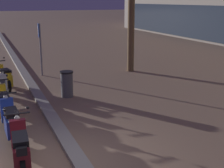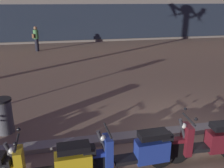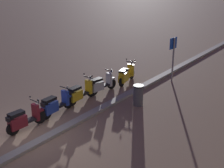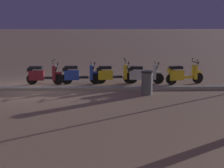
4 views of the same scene
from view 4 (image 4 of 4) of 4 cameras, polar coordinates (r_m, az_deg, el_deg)
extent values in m
plane|color=#93755B|center=(14.37, -13.87, -0.79)|extent=(200.00, 200.00, 0.00)
cube|color=gray|center=(14.09, -14.11, -0.79)|extent=(60.00, 0.36, 0.12)
cylinder|color=black|center=(15.61, 15.14, 1.06)|extent=(0.53, 0.20, 0.52)
cylinder|color=black|center=(15.01, 10.62, 0.86)|extent=(0.53, 0.20, 0.52)
cube|color=gold|center=(15.31, 13.10, 1.19)|extent=(0.64, 0.40, 0.08)
cube|color=gold|center=(15.07, 11.41, 1.56)|extent=(0.73, 0.45, 0.44)
cube|color=black|center=(15.01, 11.39, 2.90)|extent=(0.65, 0.42, 0.12)
cube|color=gold|center=(15.48, 14.61, 2.09)|extent=(0.21, 0.36, 0.66)
cube|color=gold|center=(15.56, 15.19, 2.11)|extent=(0.35, 0.22, 0.08)
cylinder|color=#333338|center=(15.49, 14.90, 2.65)|extent=(0.29, 0.13, 0.69)
cylinder|color=black|center=(15.41, 14.69, 3.82)|extent=(0.15, 0.56, 0.04)
sphere|color=white|center=(15.48, 14.99, 3.31)|extent=(0.12, 0.12, 0.12)
cube|color=gold|center=(14.90, 10.40, 2.50)|extent=(0.28, 0.25, 0.16)
sphere|color=black|center=(15.60, 14.23, 4.37)|extent=(0.07, 0.07, 0.07)
sphere|color=black|center=(15.18, 15.08, 4.15)|extent=(0.07, 0.07, 0.07)
cylinder|color=black|center=(15.11, 8.31, 1.01)|extent=(0.53, 0.16, 0.52)
cylinder|color=black|center=(15.09, 3.62, 1.09)|extent=(0.53, 0.16, 0.52)
cube|color=black|center=(15.08, 6.16, 1.27)|extent=(0.63, 0.35, 0.08)
cube|color=silver|center=(15.06, 4.47, 1.65)|extent=(0.71, 0.40, 0.42)
cube|color=black|center=(15.00, 4.41, 2.92)|extent=(0.63, 0.37, 0.12)
cube|color=silver|center=(15.05, 7.65, 2.11)|extent=(0.18, 0.35, 0.66)
cube|color=silver|center=(15.06, 8.34, 2.09)|extent=(0.34, 0.20, 0.08)
cylinder|color=#333338|center=(15.03, 7.97, 2.67)|extent=(0.29, 0.10, 0.69)
cylinder|color=black|center=(14.98, 7.70, 3.88)|extent=(0.11, 0.56, 0.04)
sphere|color=white|center=(15.01, 8.07, 3.34)|extent=(0.12, 0.12, 0.12)
cube|color=black|center=(15.03, 3.34, 2.56)|extent=(0.26, 0.23, 0.16)
cylinder|color=black|center=(15.09, 3.04, 1.10)|extent=(0.52, 0.12, 0.52)
cylinder|color=black|center=(15.00, -2.02, 1.04)|extent=(0.52, 0.12, 0.52)
cube|color=black|center=(15.02, 0.71, 1.30)|extent=(0.61, 0.30, 0.08)
cube|color=gold|center=(14.98, -1.18, 1.66)|extent=(0.69, 0.34, 0.43)
cube|color=black|center=(14.92, -1.27, 2.97)|extent=(0.61, 0.32, 0.12)
cube|color=gold|center=(15.02, 2.37, 2.18)|extent=(0.15, 0.34, 0.66)
cube|color=gold|center=(15.04, 3.05, 2.19)|extent=(0.32, 0.17, 0.08)
cylinder|color=#333338|center=(15.01, 2.68, 2.75)|extent=(0.28, 0.08, 0.69)
cylinder|color=black|center=(14.96, 2.38, 3.96)|extent=(0.06, 0.56, 0.04)
sphere|color=white|center=(14.98, 2.76, 3.43)|extent=(0.12, 0.12, 0.12)
cube|color=black|center=(14.93, -2.34, 2.58)|extent=(0.25, 0.21, 0.16)
sphere|color=black|center=(15.18, 2.22, 4.53)|extent=(0.07, 0.07, 0.07)
sphere|color=black|center=(14.70, 2.41, 4.30)|extent=(0.07, 0.07, 0.07)
cylinder|color=black|center=(14.97, -3.05, 1.01)|extent=(0.52, 0.12, 0.52)
cylinder|color=black|center=(15.00, -8.06, 0.94)|extent=(0.52, 0.12, 0.52)
cube|color=black|center=(14.95, -5.37, 1.21)|extent=(0.61, 0.30, 0.08)
cube|color=#233D9E|center=(14.95, -7.24, 1.63)|extent=(0.69, 0.35, 0.45)
cube|color=black|center=(14.90, -7.35, 2.99)|extent=(0.61, 0.32, 0.12)
cube|color=#233D9E|center=(14.91, -3.76, 2.10)|extent=(0.15, 0.35, 0.66)
cube|color=#233D9E|center=(14.92, -3.06, 2.11)|extent=(0.33, 0.17, 0.08)
cylinder|color=#333338|center=(14.89, -3.45, 2.67)|extent=(0.29, 0.08, 0.69)
cylinder|color=black|center=(14.85, -3.78, 3.89)|extent=(0.06, 0.56, 0.04)
sphere|color=white|center=(14.87, -3.39, 3.36)|extent=(0.12, 0.12, 0.12)
cube|color=black|center=(14.93, -8.41, 2.59)|extent=(0.25, 0.21, 0.16)
cylinder|color=black|center=(14.98, -9.60, 0.88)|extent=(0.52, 0.13, 0.52)
cylinder|color=black|center=(15.25, -14.13, 0.88)|extent=(0.52, 0.13, 0.52)
cube|color=black|center=(15.08, -11.71, 1.10)|extent=(0.61, 0.31, 0.08)
cube|color=maroon|center=(15.17, -13.36, 1.54)|extent=(0.70, 0.36, 0.45)
cube|color=black|center=(15.12, -13.50, 2.88)|extent=(0.62, 0.33, 0.12)
cube|color=maroon|center=(14.96, -10.31, 1.97)|extent=(0.16, 0.35, 0.66)
cube|color=maroon|center=(14.93, -9.64, 1.97)|extent=(0.33, 0.18, 0.08)
cylinder|color=#333338|center=(14.92, -10.03, 2.54)|extent=(0.29, 0.09, 0.69)
cylinder|color=black|center=(14.89, -10.38, 3.76)|extent=(0.07, 0.56, 0.04)
sphere|color=white|center=(14.89, -9.98, 3.23)|extent=(0.12, 0.12, 0.12)
cube|color=black|center=(15.20, -14.50, 2.49)|extent=(0.25, 0.21, 0.16)
sphere|color=black|center=(15.12, -10.29, 4.33)|extent=(0.07, 0.07, 0.07)
sphere|color=black|center=(14.65, -10.66, 4.10)|extent=(0.07, 0.07, 0.07)
cylinder|color=#56565B|center=(12.84, 6.28, 0.11)|extent=(0.44, 0.44, 0.90)
cylinder|color=black|center=(12.76, 6.33, 2.18)|extent=(0.48, 0.48, 0.06)
camera|label=1|loc=(17.59, -33.20, 11.15)|focal=50.27mm
camera|label=2|loc=(18.71, -1.05, 12.51)|focal=39.62mm
camera|label=3|loc=(11.09, -64.33, 20.87)|focal=50.67mm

